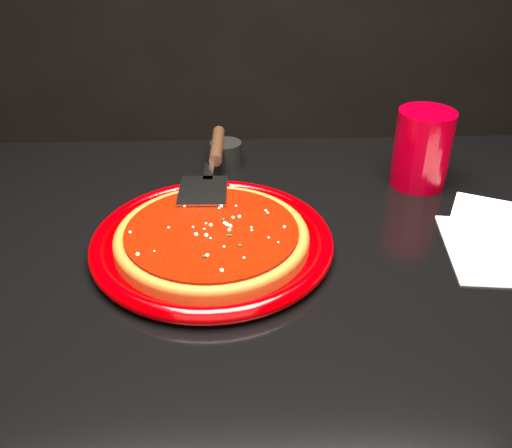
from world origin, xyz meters
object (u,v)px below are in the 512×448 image
Objects in this scene: cup at (422,149)px; ramekin at (226,154)px; table at (265,446)px; plate at (212,242)px; pizza_server at (212,164)px.

cup reaches higher than ramekin.
plate is (-0.07, 0.03, 0.39)m from table.
table is 0.47m from pizza_server.
cup is (0.33, -0.00, 0.02)m from pizza_server.
ramekin reaches higher than table.
cup is 2.28× the size of ramekin.
table is 0.40m from plate.
table is at bearing -23.92° from plate.
table is 0.55m from cup.
cup is at bearing -14.70° from ramekin.
plate is at bearing -86.99° from pizza_server.
ramekin is (-0.06, 0.29, 0.40)m from table.
ramekin is (-0.31, 0.08, -0.04)m from cup.
ramekin reaches higher than plate.
pizza_server is 0.09m from ramekin.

